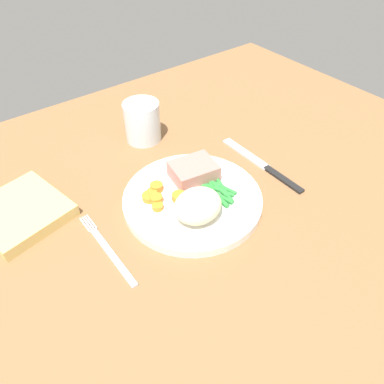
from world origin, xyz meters
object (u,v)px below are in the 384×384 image
(dinner_plate, at_px, (192,200))
(fork, at_px, (107,249))
(knife, at_px, (263,165))
(napkin, at_px, (21,212))
(meat_portion, at_px, (194,171))
(water_glass, at_px, (143,124))

(dinner_plate, distance_m, fork, 0.16)
(knife, distance_m, napkin, 0.44)
(meat_portion, height_order, water_glass, water_glass)
(knife, relative_size, napkin, 1.48)
(knife, height_order, napkin, napkin)
(dinner_plate, bearing_deg, meat_portion, 49.40)
(fork, relative_size, napkin, 1.20)
(water_glass, bearing_deg, napkin, -165.91)
(dinner_plate, relative_size, meat_portion, 3.08)
(dinner_plate, xyz_separation_m, meat_portion, (0.03, 0.04, 0.02))
(meat_portion, bearing_deg, fork, -168.48)
(water_glass, xyz_separation_m, napkin, (-0.28, -0.07, -0.02))
(dinner_plate, bearing_deg, napkin, 148.91)
(dinner_plate, relative_size, napkin, 1.72)
(meat_portion, height_order, fork, meat_portion)
(meat_portion, relative_size, fork, 0.47)
(water_glass, bearing_deg, dinner_plate, -100.00)
(dinner_plate, bearing_deg, water_glass, 80.00)
(dinner_plate, xyz_separation_m, knife, (0.17, -0.00, -0.01))
(meat_portion, bearing_deg, dinner_plate, -130.60)
(dinner_plate, xyz_separation_m, water_glass, (0.04, 0.22, 0.03))
(dinner_plate, relative_size, knife, 1.16)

